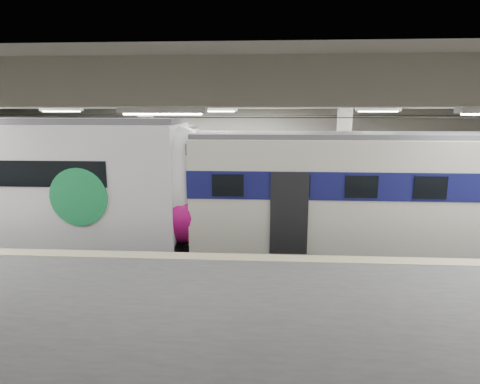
{
  "coord_description": "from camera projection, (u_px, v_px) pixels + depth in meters",
  "views": [
    {
      "loc": [
        1.86,
        -13.31,
        4.98
      ],
      "look_at": [
        0.97,
        1.0,
        2.0
      ],
      "focal_mm": 30.0,
      "sensor_mm": 36.0,
      "label": 1
    }
  ],
  "objects": [
    {
      "name": "modern_emu",
      "position": [
        31.0,
        187.0,
        14.04
      ],
      "size": [
        14.67,
        3.03,
        4.69
      ],
      "color": "white",
      "rests_on": "ground"
    },
    {
      "name": "far_train",
      "position": [
        62.0,
        167.0,
        19.55
      ],
      "size": [
        13.22,
        3.3,
        4.22
      ],
      "rotation": [
        0.0,
        0.0,
        -0.05
      ],
      "color": "white",
      "rests_on": "ground"
    },
    {
      "name": "older_rer",
      "position": [
        380.0,
        194.0,
        13.33
      ],
      "size": [
        12.67,
        2.8,
        4.21
      ],
      "color": "silver",
      "rests_on": "ground"
    },
    {
      "name": "station_hall",
      "position": [
        201.0,
        169.0,
        11.77
      ],
      "size": [
        36.0,
        24.0,
        5.75
      ],
      "color": "black",
      "rests_on": "ground"
    }
  ]
}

